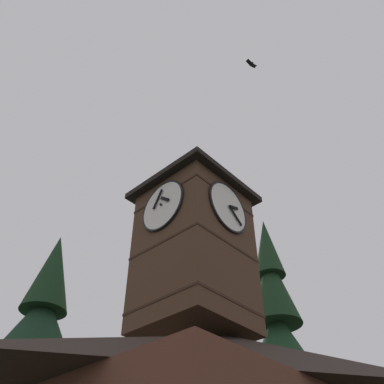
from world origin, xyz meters
The scene contains 2 objects.
clock_tower centered at (0.86, -3.23, 10.99)m, with size 4.28×4.28×9.20m.
flying_bird_high centered at (0.25, 0.28, 20.64)m, with size 0.67×0.29×0.15m.
Camera 1 is at (11.41, 6.41, 1.60)m, focal length 39.27 mm.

